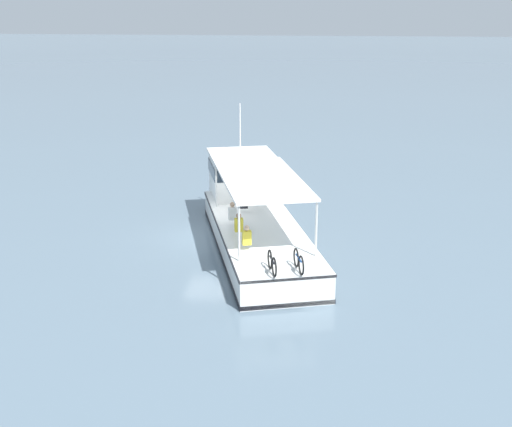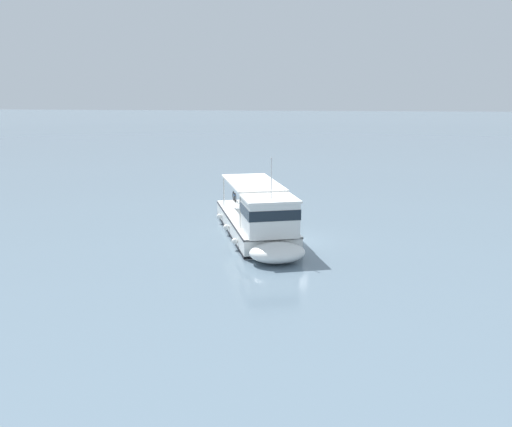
% 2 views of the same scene
% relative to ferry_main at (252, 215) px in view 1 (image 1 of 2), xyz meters
% --- Properties ---
extents(ground_plane, '(400.00, 400.00, 0.00)m').
position_rel_ferry_main_xyz_m(ground_plane, '(0.01, -1.67, -1.02)').
color(ground_plane, slate).
extents(ferry_main, '(13.04, 6.87, 5.32)m').
position_rel_ferry_main_xyz_m(ferry_main, '(0.00, 0.00, 0.00)').
color(ferry_main, white).
rests_on(ferry_main, ground).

